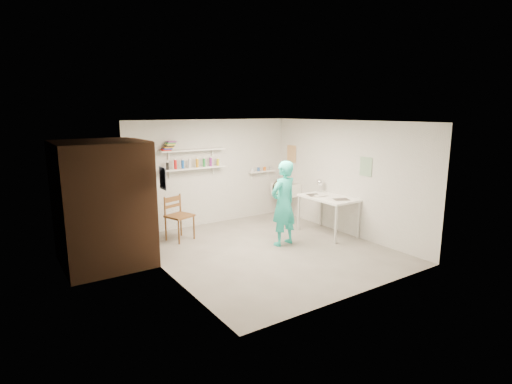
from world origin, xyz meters
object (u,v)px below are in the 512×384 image
belfast_sink (286,189)px  wooden_chair (180,216)px  wall_clock (278,187)px  desk_lamp (320,182)px  work_table (328,216)px  man (283,203)px

belfast_sink → wooden_chair: size_ratio=0.60×
wall_clock → desk_lamp: size_ratio=1.97×
belfast_sink → wall_clock: wall_clock is taller
belfast_sink → wooden_chair: 2.90m
wall_clock → work_table: (1.18, -0.20, -0.70)m
wooden_chair → desk_lamp: size_ratio=6.64×
belfast_sink → work_table: belfast_sink is taller
belfast_sink → work_table: 1.62m
belfast_sink → wall_clock: 1.94m
man → desk_lamp: 1.51m
belfast_sink → desk_lamp: 1.16m
wall_clock → wooden_chair: size_ratio=0.30×
wall_clock → wooden_chair: 2.08m
belfast_sink → desk_lamp: (0.09, -1.11, 0.33)m
work_table → desk_lamp: size_ratio=8.00×
man → desk_lamp: bearing=-169.1°
wall_clock → desk_lamp: bearing=3.0°
wall_clock → desk_lamp: wall_clock is taller
belfast_sink → man: 2.09m
man → desk_lamp: (1.41, 0.51, 0.20)m
man → wooden_chair: 2.13m
wooden_chair → work_table: wooden_chair is taller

